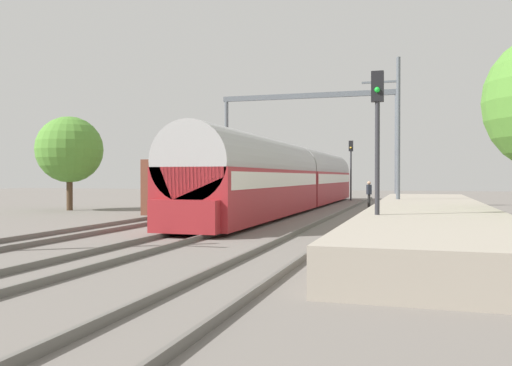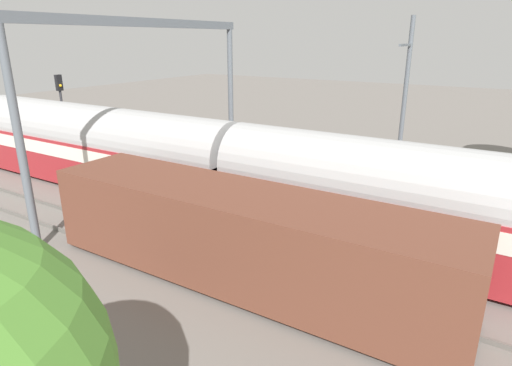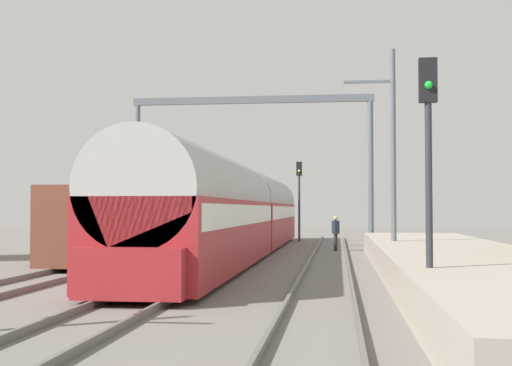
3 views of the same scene
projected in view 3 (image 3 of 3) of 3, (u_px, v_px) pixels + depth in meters
ground at (177, 285)px, 18.85m from camera, size 120.00×120.00×0.00m
track_far_west at (36, 280)px, 19.33m from camera, size 1.52×60.00×0.16m
track_west at (177, 282)px, 18.85m from camera, size 1.52×60.00×0.16m
track_east at (324, 284)px, 18.37m from camera, size 1.52×60.00×0.16m
platform at (458, 265)px, 19.92m from camera, size 4.40×28.00×0.90m
passenger_train at (239, 211)px, 30.84m from camera, size 2.93×32.85×3.82m
freight_car at (133, 224)px, 28.39m from camera, size 2.80×13.00×2.70m
person_crossing at (336, 230)px, 34.04m from camera, size 0.38×0.46×1.73m
railway_signal_near at (429, 150)px, 13.89m from camera, size 0.36×0.30×5.14m
railway_signal_far at (299, 190)px, 44.05m from camera, size 0.36×0.30×5.09m
catenary_gantry at (252, 140)px, 35.33m from camera, size 12.45×0.28×7.86m
catenary_pole_east_mid at (392, 153)px, 25.37m from camera, size 1.90×0.20×8.00m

